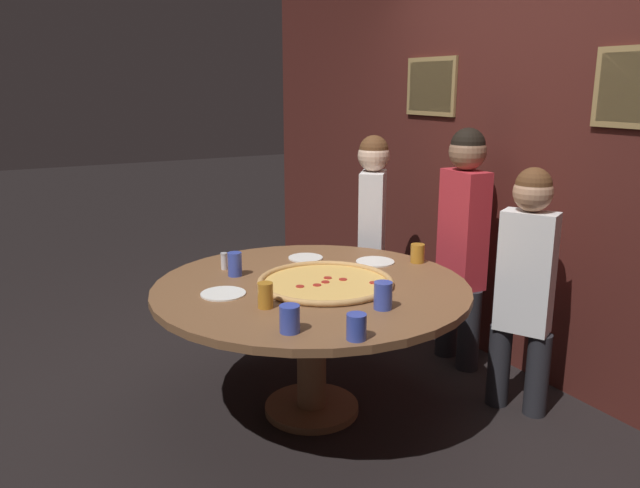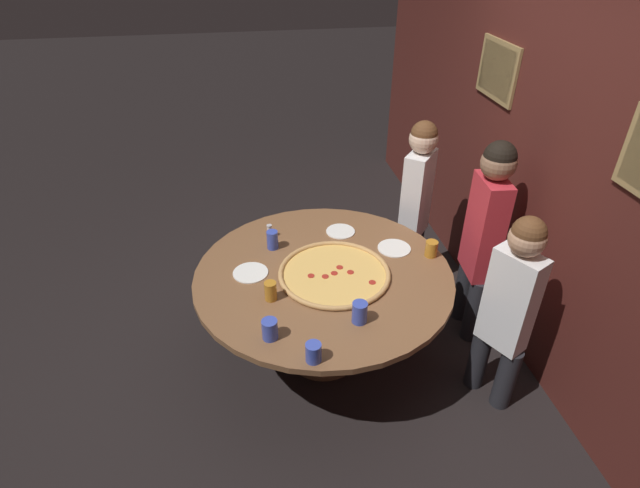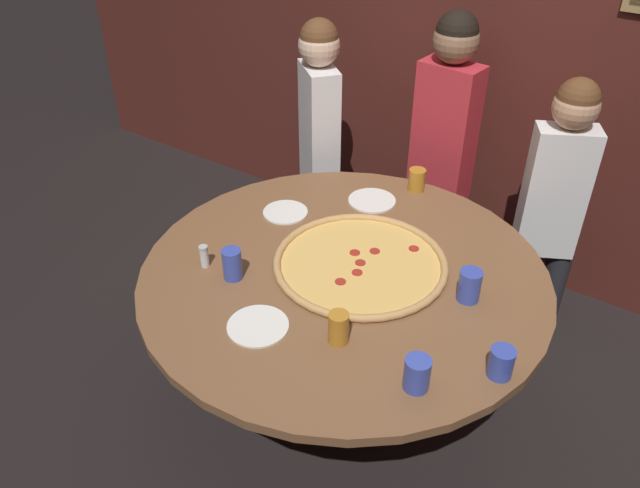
{
  "view_description": "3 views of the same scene",
  "coord_description": "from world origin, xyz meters",
  "px_view_note": "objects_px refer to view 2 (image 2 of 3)",
  "views": [
    {
      "loc": [
        2.76,
        -1.49,
        1.76
      ],
      "look_at": [
        -0.1,
        0.11,
        0.92
      ],
      "focal_mm": 35.0,
      "sensor_mm": 36.0,
      "label": 1
    },
    {
      "loc": [
        2.54,
        -0.47,
        2.68
      ],
      "look_at": [
        -0.06,
        -0.01,
        0.92
      ],
      "focal_mm": 28.0,
      "sensor_mm": 36.0,
      "label": 2
    },
    {
      "loc": [
        1.07,
        -1.72,
        2.3
      ],
      "look_at": [
        -0.09,
        -0.04,
        0.86
      ],
      "focal_mm": 35.0,
      "sensor_mm": 36.0,
      "label": 3
    }
  ],
  "objects_px": {
    "drink_cup_by_shaker": "(272,240)",
    "dining_table": "(323,287)",
    "condiment_shaker": "(270,231)",
    "diner_centre_back": "(509,304)",
    "drink_cup_centre_back": "(271,291)",
    "white_plate_right_side": "(341,231)",
    "white_plate_near_front": "(394,248)",
    "drink_cup_beside_pizza": "(360,312)",
    "drink_cup_far_left": "(431,249)",
    "diner_side_right": "(416,198)",
    "giant_pizza": "(334,273)",
    "drink_cup_front_edge": "(270,329)",
    "white_plate_left_side": "(251,273)",
    "diner_far_right": "(484,232)",
    "drink_cup_near_right": "(313,352)"
  },
  "relations": [
    {
      "from": "condiment_shaker",
      "to": "diner_side_right",
      "type": "bearing_deg",
      "value": 101.79
    },
    {
      "from": "white_plate_near_front",
      "to": "dining_table",
      "type": "bearing_deg",
      "value": -70.91
    },
    {
      "from": "drink_cup_by_shaker",
      "to": "dining_table",
      "type": "bearing_deg",
      "value": 40.93
    },
    {
      "from": "drink_cup_near_right",
      "to": "drink_cup_beside_pizza",
      "type": "bearing_deg",
      "value": 129.01
    },
    {
      "from": "giant_pizza",
      "to": "diner_centre_back",
      "type": "bearing_deg",
      "value": 62.43
    },
    {
      "from": "drink_cup_far_left",
      "to": "diner_far_right",
      "type": "relative_size",
      "value": 0.07
    },
    {
      "from": "dining_table",
      "to": "white_plate_right_side",
      "type": "height_order",
      "value": "white_plate_right_side"
    },
    {
      "from": "drink_cup_near_right",
      "to": "drink_cup_centre_back",
      "type": "xyz_separation_m",
      "value": [
        -0.53,
        -0.17,
        0.01
      ]
    },
    {
      "from": "drink_cup_far_left",
      "to": "condiment_shaker",
      "type": "distance_m",
      "value": 1.13
    },
    {
      "from": "drink_cup_near_right",
      "to": "condiment_shaker",
      "type": "bearing_deg",
      "value": -174.61
    },
    {
      "from": "giant_pizza",
      "to": "diner_centre_back",
      "type": "distance_m",
      "value": 1.07
    },
    {
      "from": "drink_cup_front_edge",
      "to": "dining_table",
      "type": "bearing_deg",
      "value": 143.62
    },
    {
      "from": "drink_cup_by_shaker",
      "to": "white_plate_near_front",
      "type": "height_order",
      "value": "drink_cup_by_shaker"
    },
    {
      "from": "drink_cup_far_left",
      "to": "diner_side_right",
      "type": "height_order",
      "value": "diner_side_right"
    },
    {
      "from": "giant_pizza",
      "to": "diner_far_right",
      "type": "xyz_separation_m",
      "value": [
        -0.15,
        1.07,
        0.11
      ]
    },
    {
      "from": "condiment_shaker",
      "to": "diner_centre_back",
      "type": "relative_size",
      "value": 0.07
    },
    {
      "from": "drink_cup_by_shaker",
      "to": "drink_cup_far_left",
      "type": "bearing_deg",
      "value": 75.06
    },
    {
      "from": "drink_cup_far_left",
      "to": "diner_side_right",
      "type": "relative_size",
      "value": 0.08
    },
    {
      "from": "white_plate_near_front",
      "to": "diner_far_right",
      "type": "height_order",
      "value": "diner_far_right"
    },
    {
      "from": "white_plate_near_front",
      "to": "diner_side_right",
      "type": "distance_m",
      "value": 0.65
    },
    {
      "from": "giant_pizza",
      "to": "white_plate_right_side",
      "type": "xyz_separation_m",
      "value": [
        -0.5,
        0.15,
        -0.01
      ]
    },
    {
      "from": "drink_cup_beside_pizza",
      "to": "white_plate_left_side",
      "type": "relative_size",
      "value": 0.57
    },
    {
      "from": "drink_cup_by_shaker",
      "to": "drink_cup_centre_back",
      "type": "distance_m",
      "value": 0.55
    },
    {
      "from": "drink_cup_by_shaker",
      "to": "drink_cup_front_edge",
      "type": "distance_m",
      "value": 0.88
    },
    {
      "from": "drink_cup_centre_back",
      "to": "white_plate_right_side",
      "type": "relative_size",
      "value": 0.59
    },
    {
      "from": "dining_table",
      "to": "drink_cup_by_shaker",
      "type": "relative_size",
      "value": 12.66
    },
    {
      "from": "drink_cup_by_shaker",
      "to": "diner_side_right",
      "type": "xyz_separation_m",
      "value": [
        -0.39,
        1.17,
        0.01
      ]
    },
    {
      "from": "white_plate_near_front",
      "to": "white_plate_right_side",
      "type": "bearing_deg",
      "value": -130.94
    },
    {
      "from": "drink_cup_by_shaker",
      "to": "drink_cup_centre_back",
      "type": "xyz_separation_m",
      "value": [
        0.55,
        -0.06,
        -0.0
      ]
    },
    {
      "from": "condiment_shaker",
      "to": "drink_cup_near_right",
      "type": "bearing_deg",
      "value": 5.39
    },
    {
      "from": "drink_cup_front_edge",
      "to": "white_plate_near_front",
      "type": "xyz_separation_m",
      "value": [
        -0.72,
        0.92,
        -0.06
      ]
    },
    {
      "from": "white_plate_near_front",
      "to": "diner_centre_back",
      "type": "xyz_separation_m",
      "value": [
        0.72,
        0.48,
        0.03
      ]
    },
    {
      "from": "giant_pizza",
      "to": "drink_cup_centre_back",
      "type": "relative_size",
      "value": 5.88
    },
    {
      "from": "white_plate_right_side",
      "to": "giant_pizza",
      "type": "bearing_deg",
      "value": -16.36
    },
    {
      "from": "giant_pizza",
      "to": "white_plate_near_front",
      "type": "bearing_deg",
      "value": 115.48
    },
    {
      "from": "drink_cup_centre_back",
      "to": "drink_cup_front_edge",
      "type": "bearing_deg",
      "value": -6.06
    },
    {
      "from": "drink_cup_far_left",
      "to": "white_plate_left_side",
      "type": "height_order",
      "value": "drink_cup_far_left"
    },
    {
      "from": "dining_table",
      "to": "drink_cup_by_shaker",
      "type": "distance_m",
      "value": 0.49
    },
    {
      "from": "white_plate_right_side",
      "to": "white_plate_near_front",
      "type": "height_order",
      "value": "same"
    },
    {
      "from": "diner_centre_back",
      "to": "drink_cup_beside_pizza",
      "type": "bearing_deg",
      "value": 59.44
    },
    {
      "from": "condiment_shaker",
      "to": "drink_cup_front_edge",
      "type": "bearing_deg",
      "value": -5.06
    },
    {
      "from": "giant_pizza",
      "to": "white_plate_near_front",
      "type": "relative_size",
      "value": 3.16
    },
    {
      "from": "drink_cup_centre_back",
      "to": "dining_table",
      "type": "bearing_deg",
      "value": 120.1
    },
    {
      "from": "drink_cup_far_left",
      "to": "drink_cup_centre_back",
      "type": "bearing_deg",
      "value": -76.34
    },
    {
      "from": "dining_table",
      "to": "drink_cup_beside_pizza",
      "type": "relative_size",
      "value": 12.78
    },
    {
      "from": "diner_centre_back",
      "to": "diner_far_right",
      "type": "distance_m",
      "value": 0.66
    },
    {
      "from": "drink_cup_by_shaker",
      "to": "diner_centre_back",
      "type": "height_order",
      "value": "diner_centre_back"
    },
    {
      "from": "drink_cup_beside_pizza",
      "to": "diner_centre_back",
      "type": "distance_m",
      "value": 0.89
    },
    {
      "from": "drink_cup_near_right",
      "to": "drink_cup_by_shaker",
      "type": "relative_size",
      "value": 0.84
    },
    {
      "from": "dining_table",
      "to": "drink_cup_beside_pizza",
      "type": "bearing_deg",
      "value": 13.44
    }
  ]
}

